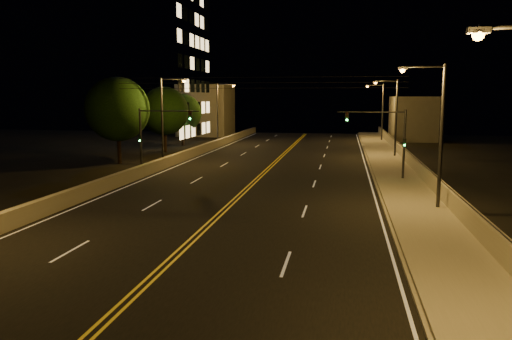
% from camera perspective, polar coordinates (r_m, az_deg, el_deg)
% --- Properties ---
extents(road, '(18.00, 120.00, 0.02)m').
position_cam_1_polar(road, '(29.30, -3.18, -4.16)').
color(road, black).
rests_on(road, ground).
extents(sidewalk, '(3.60, 120.00, 0.30)m').
position_cam_1_polar(sidewalk, '(28.83, 18.28, -4.50)').
color(sidewalk, gray).
rests_on(sidewalk, ground).
extents(curb, '(0.14, 120.00, 0.15)m').
position_cam_1_polar(curb, '(28.63, 14.55, -4.58)').
color(curb, gray).
rests_on(curb, ground).
extents(parapet_wall, '(0.30, 120.00, 1.00)m').
position_cam_1_polar(parapet_wall, '(28.99, 21.57, -3.28)').
color(parapet_wall, gray).
rests_on(parapet_wall, sidewalk).
extents(jersey_barrier, '(0.45, 120.00, 0.95)m').
position_cam_1_polar(jersey_barrier, '(32.57, -19.28, -2.51)').
color(jersey_barrier, gray).
rests_on(jersey_barrier, ground).
extents(distant_building_right, '(6.00, 10.00, 6.38)m').
position_cam_1_polar(distant_building_right, '(78.05, 17.44, 5.67)').
color(distant_building_right, gray).
rests_on(distant_building_right, ground).
extents(distant_building_left, '(8.00, 8.00, 8.29)m').
position_cam_1_polar(distant_building_left, '(83.22, -5.73, 6.81)').
color(distant_building_left, gray).
rests_on(distant_building_left, ground).
extents(parapet_rail, '(0.06, 120.00, 0.06)m').
position_cam_1_polar(parapet_rail, '(28.89, 21.63, -2.25)').
color(parapet_rail, black).
rests_on(parapet_rail, parapet_wall).
extents(lane_markings, '(17.32, 116.00, 0.00)m').
position_cam_1_polar(lane_markings, '(29.23, -3.21, -4.17)').
color(lane_markings, silver).
rests_on(lane_markings, road).
extents(streetlight_1, '(2.55, 0.28, 8.11)m').
position_cam_1_polar(streetlight_1, '(28.92, 19.89, 4.67)').
color(streetlight_1, '#2D2D33').
rests_on(streetlight_1, ground).
extents(streetlight_2, '(2.55, 0.28, 8.11)m').
position_cam_1_polar(streetlight_2, '(53.44, 15.42, 6.35)').
color(streetlight_2, '#2D2D33').
rests_on(streetlight_2, ground).
extents(streetlight_3, '(2.55, 0.28, 8.11)m').
position_cam_1_polar(streetlight_3, '(72.64, 14.04, 6.86)').
color(streetlight_3, '#2D2D33').
rests_on(streetlight_3, ground).
extents(streetlight_5, '(2.55, 0.28, 8.11)m').
position_cam_1_polar(streetlight_5, '(47.40, -10.35, 6.29)').
color(streetlight_5, '#2D2D33').
rests_on(streetlight_5, ground).
extents(streetlight_6, '(2.55, 0.28, 8.11)m').
position_cam_1_polar(streetlight_6, '(67.17, -4.17, 6.98)').
color(streetlight_6, '#2D2D33').
rests_on(streetlight_6, ground).
extents(traffic_signal_right, '(5.11, 0.31, 5.43)m').
position_cam_1_polar(traffic_signal_right, '(38.61, 15.03, 3.83)').
color(traffic_signal_right, '#2D2D33').
rests_on(traffic_signal_right, ground).
extents(traffic_signal_left, '(5.11, 0.31, 5.43)m').
position_cam_1_polar(traffic_signal_left, '(41.40, -11.69, 4.23)').
color(traffic_signal_left, '#2D2D33').
rests_on(traffic_signal_left, ground).
extents(overhead_wires, '(22.00, 0.03, 0.83)m').
position_cam_1_polar(overhead_wires, '(37.93, 0.06, 9.94)').
color(overhead_wires, black).
extents(building_tower, '(24.00, 15.00, 25.25)m').
position_cam_1_polar(building_tower, '(71.31, -16.52, 12.62)').
color(building_tower, gray).
rests_on(building_tower, ground).
extents(tree_0, '(6.07, 6.07, 8.23)m').
position_cam_1_polar(tree_0, '(49.31, -15.53, 6.71)').
color(tree_0, black).
rests_on(tree_0, ground).
extents(tree_1, '(5.54, 5.54, 7.51)m').
position_cam_1_polar(tree_1, '(58.65, -10.42, 6.65)').
color(tree_1, black).
rests_on(tree_1, ground).
extents(tree_2, '(4.96, 4.96, 6.72)m').
position_cam_1_polar(tree_2, '(66.26, -8.39, 6.45)').
color(tree_2, black).
rests_on(tree_2, ground).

